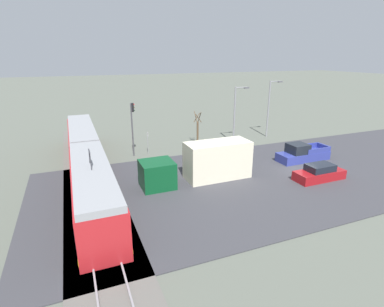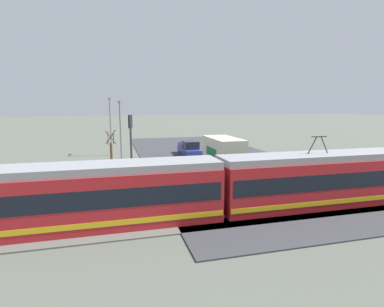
# 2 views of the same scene
# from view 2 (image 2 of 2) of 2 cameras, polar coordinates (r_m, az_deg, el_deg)

# --- Properties ---
(ground_plane) EXTENTS (320.00, 320.00, 0.00)m
(ground_plane) POSITION_cam_2_polar(r_m,az_deg,el_deg) (38.17, 3.85, -0.82)
(ground_plane) COLOR #565B51
(road_surface) EXTENTS (17.78, 48.50, 0.08)m
(road_surface) POSITION_cam_2_polar(r_m,az_deg,el_deg) (38.17, 3.85, -0.76)
(road_surface) COLOR #38383D
(road_surface) RESTS_ON ground
(rail_bed) EXTENTS (52.42, 4.40, 0.22)m
(rail_bed) POSITION_cam_2_polar(r_m,az_deg,el_deg) (21.47, 20.62, -9.27)
(rail_bed) COLOR #5B5954
(rail_bed) RESTS_ON ground
(light_rail_tram) EXTENTS (26.90, 2.81, 4.57)m
(light_rail_tram) POSITION_cam_2_polar(r_m,az_deg,el_deg) (18.22, 5.12, -6.39)
(light_rail_tram) COLOR #B21E23
(light_rail_tram) RESTS_ON ground
(box_truck) EXTENTS (2.56, 10.01, 3.38)m
(box_truck) POSITION_cam_2_polar(r_m,az_deg,el_deg) (28.58, 6.97, -0.93)
(box_truck) COLOR #0C4723
(box_truck) RESTS_ON ground
(pickup_truck) EXTENTS (2.00, 5.76, 1.90)m
(pickup_truck) POSITION_cam_2_polar(r_m,az_deg,el_deg) (39.68, -0.48, 0.75)
(pickup_truck) COLOR navy
(pickup_truck) RESTS_ON ground
(sedan_car_0) EXTENTS (1.78, 4.72, 1.45)m
(sedan_car_0) POSITION_cam_2_polar(r_m,az_deg,el_deg) (39.08, 7.05, 0.37)
(sedan_car_0) COLOR maroon
(sedan_car_0) RESTS_ON ground
(traffic_light_pole) EXTENTS (0.28, 0.47, 5.95)m
(traffic_light_pole) POSITION_cam_2_polar(r_m,az_deg,el_deg) (21.96, -11.53, 1.62)
(traffic_light_pole) COLOR #47474C
(traffic_light_pole) RESTS_ON ground
(street_tree) EXTENTS (1.01, 0.84, 4.24)m
(street_tree) POSITION_cam_2_polar(r_m,az_deg,el_deg) (30.48, -15.10, 0.01)
(street_tree) COLOR brown
(street_tree) RESTS_ON ground
(street_lamp_near_crossing) EXTENTS (0.36, 1.95, 7.63)m
(street_lamp_near_crossing) POSITION_cam_2_polar(r_m,az_deg,el_deg) (40.87, -15.26, 5.80)
(street_lamp_near_crossing) COLOR gray
(street_lamp_near_crossing) RESTS_ON ground
(street_lamp_mid_block) EXTENTS (0.36, 1.95, 7.16)m
(street_lamp_mid_block) POSITION_cam_2_polar(r_m,az_deg,el_deg) (35.01, -13.47, 4.95)
(street_lamp_mid_block) COLOR gray
(street_lamp_mid_block) RESTS_ON ground
(no_parking_sign) EXTENTS (0.32, 0.08, 2.49)m
(no_parking_sign) POSITION_cam_2_polar(r_m,az_deg,el_deg) (23.98, -12.34, -3.36)
(no_parking_sign) COLOR gray
(no_parking_sign) RESTS_ON ground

